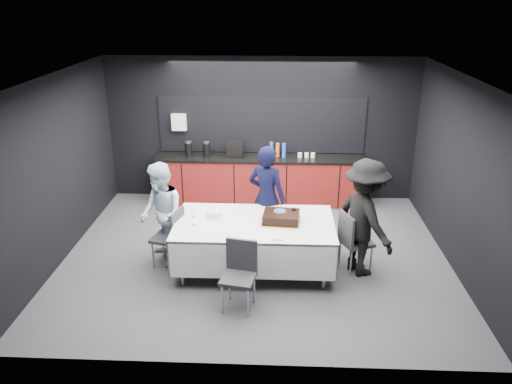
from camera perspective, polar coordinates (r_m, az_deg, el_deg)
ground at (r=8.00m, az=-0.03°, el=-7.27°), size 6.00×6.00×0.00m
room_shell at (r=7.27m, az=-0.04°, el=5.62°), size 6.04×5.04×2.82m
kitchenette at (r=9.79m, az=0.46°, el=1.86°), size 4.10×0.64×2.05m
party_table at (r=7.34m, az=-0.17°, el=-4.42°), size 2.32×1.32×0.78m
cake_assembly at (r=7.28m, az=2.90°, el=-2.88°), size 0.59×0.50×0.17m
plate_stack at (r=7.44m, az=-4.80°, el=-2.52°), size 0.23×0.23×0.10m
loose_plate_near at (r=7.04m, az=-3.68°, el=-4.38°), size 0.22×0.22×0.01m
loose_plate_right_a at (r=7.45m, az=6.41°, el=-2.95°), size 0.21×0.21×0.01m
loose_plate_right_b at (r=7.11m, az=5.79°, el=-4.21°), size 0.21×0.21×0.01m
loose_plate_far at (r=7.67m, az=0.29°, el=-2.06°), size 0.21×0.21×0.01m
fork_pile at (r=6.79m, az=2.41°, el=-5.33°), size 0.15×0.09×0.02m
champagne_flute at (r=7.18m, az=-7.21°, el=-2.63°), size 0.06×0.06×0.22m
chair_left at (r=7.60m, az=-9.62°, el=-4.70°), size 0.51×0.51×0.92m
chair_right at (r=7.51m, az=10.92°, el=-5.14°), size 0.54×0.54×0.92m
chair_near at (r=6.57m, az=-1.88°, el=-8.88°), size 0.49×0.49×0.92m
person_center at (r=7.91m, az=1.23°, el=-0.67°), size 0.74×0.63×1.72m
person_left at (r=7.62m, az=-10.77°, el=-2.53°), size 0.89×0.96×1.59m
person_right at (r=7.33m, az=12.31°, el=-2.94°), size 1.11×1.31×1.76m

